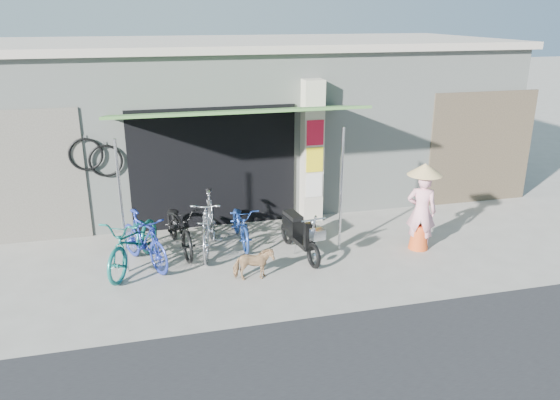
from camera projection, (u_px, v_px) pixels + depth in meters
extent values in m
plane|color=#9C968D|center=(305.00, 271.00, 9.51)|extent=(80.00, 80.00, 0.00)
cube|color=#A2A8A0|center=(248.00, 119.00, 13.61)|extent=(12.00, 5.00, 3.50)
cube|color=#B9AD9E|center=(246.00, 43.00, 13.01)|extent=(12.30, 5.30, 0.16)
cube|color=black|center=(214.00, 168.00, 11.18)|extent=(3.40, 0.06, 2.50)
cube|color=black|center=(215.00, 200.00, 11.42)|extent=(3.06, 0.04, 1.10)
torus|color=black|center=(106.00, 161.00, 10.56)|extent=(0.65, 0.05, 0.65)
cylinder|color=silver|center=(104.00, 144.00, 10.48)|extent=(0.02, 0.02, 0.12)
torus|color=black|center=(86.00, 154.00, 10.43)|extent=(0.65, 0.05, 0.65)
cylinder|color=silver|center=(84.00, 138.00, 10.35)|extent=(0.02, 0.02, 0.12)
cube|color=beige|center=(312.00, 152.00, 11.46)|extent=(0.42, 0.42, 3.00)
cube|color=red|center=(315.00, 133.00, 11.11)|extent=(0.36, 0.02, 0.52)
cube|color=yellow|center=(315.00, 160.00, 11.29)|extent=(0.36, 0.02, 0.52)
cube|color=silver|center=(314.00, 186.00, 11.48)|extent=(0.36, 0.02, 0.50)
cube|color=#3F6D31|center=(234.00, 112.00, 9.98)|extent=(4.60, 1.88, 0.35)
cylinder|color=silver|center=(121.00, 208.00, 9.11)|extent=(0.05, 0.05, 2.36)
cylinder|color=silver|center=(341.00, 190.00, 10.01)|extent=(0.05, 0.05, 2.36)
cube|color=brown|center=(481.00, 148.00, 12.61)|extent=(2.60, 0.06, 2.60)
cube|color=#6B665B|center=(13.00, 179.00, 10.30)|extent=(2.60, 0.06, 2.60)
imported|color=#176A62|center=(134.00, 241.00, 9.50)|extent=(1.40, 2.02, 1.01)
imported|color=navy|center=(144.00, 240.00, 9.59)|extent=(1.15, 1.66, 0.98)
imported|color=black|center=(180.00, 226.00, 10.21)|extent=(0.93, 1.90, 0.95)
imported|color=#ABA9AE|center=(208.00, 223.00, 10.13)|extent=(0.92, 1.95, 1.13)
imported|color=navy|center=(241.00, 223.00, 10.56)|extent=(0.54, 1.54, 0.80)
imported|color=#976850|center=(253.00, 264.00, 9.12)|extent=(0.69, 0.33, 0.57)
torus|color=black|center=(314.00, 256.00, 9.56)|extent=(0.15, 0.48, 0.47)
torus|color=black|center=(287.00, 233.00, 10.56)|extent=(0.15, 0.48, 0.47)
cube|color=black|center=(300.00, 240.00, 10.04)|extent=(0.32, 0.86, 0.09)
cube|color=black|center=(293.00, 225.00, 10.25)|extent=(0.30, 0.52, 0.30)
cube|color=black|center=(293.00, 215.00, 10.19)|extent=(0.29, 0.51, 0.08)
cube|color=black|center=(309.00, 236.00, 9.62)|extent=(0.21, 0.12, 0.50)
cylinder|color=silver|center=(314.00, 220.00, 9.37)|extent=(0.46, 0.10, 0.03)
cube|color=silver|center=(318.00, 234.00, 9.30)|extent=(0.25, 0.21, 0.18)
imported|color=pink|center=(421.00, 211.00, 10.20)|extent=(0.65, 0.58, 1.50)
cone|color=#CA481C|center=(419.00, 237.00, 10.37)|extent=(0.38, 0.38, 0.46)
cone|color=#DBB675|center=(425.00, 169.00, 9.93)|extent=(0.64, 0.64, 0.22)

